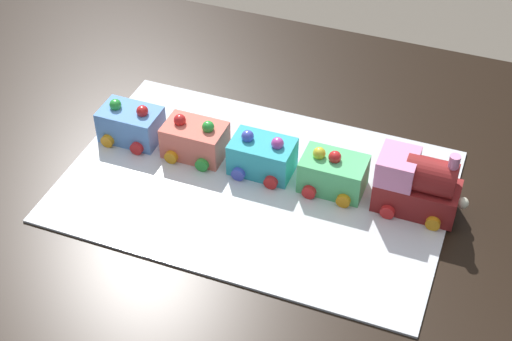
# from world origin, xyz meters

# --- Properties ---
(dining_table) EXTENTS (1.40, 1.00, 0.74)m
(dining_table) POSITION_xyz_m (0.00, 0.00, 0.63)
(dining_table) COLOR black
(dining_table) RESTS_ON ground
(cake_board) EXTENTS (0.60, 0.40, 0.00)m
(cake_board) POSITION_xyz_m (-0.07, 0.01, 0.74)
(cake_board) COLOR silver
(cake_board) RESTS_ON dining_table
(cake_locomotive) EXTENTS (0.14, 0.08, 0.12)m
(cake_locomotive) POSITION_xyz_m (-0.32, -0.02, 0.79)
(cake_locomotive) COLOR maroon
(cake_locomotive) RESTS_ON cake_board
(cake_car_flatbed_mint_green) EXTENTS (0.10, 0.08, 0.07)m
(cake_car_flatbed_mint_green) POSITION_xyz_m (-0.19, -0.02, 0.77)
(cake_car_flatbed_mint_green) COLOR #59CC7A
(cake_car_flatbed_mint_green) RESTS_ON cake_board
(cake_car_tanker_turquoise) EXTENTS (0.10, 0.08, 0.07)m
(cake_car_tanker_turquoise) POSITION_xyz_m (-0.07, -0.02, 0.77)
(cake_car_tanker_turquoise) COLOR #38B7C6
(cake_car_tanker_turquoise) RESTS_ON cake_board
(cake_car_hopper_coral) EXTENTS (0.10, 0.08, 0.07)m
(cake_car_hopper_coral) POSITION_xyz_m (0.05, -0.02, 0.77)
(cake_car_hopper_coral) COLOR #F27260
(cake_car_hopper_coral) RESTS_ON cake_board
(cake_car_caboose_sky_blue) EXTENTS (0.10, 0.08, 0.07)m
(cake_car_caboose_sky_blue) POSITION_xyz_m (0.17, -0.02, 0.77)
(cake_car_caboose_sky_blue) COLOR #669EEA
(cake_car_caboose_sky_blue) RESTS_ON cake_board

